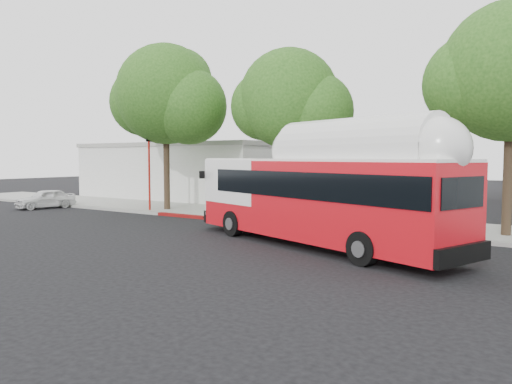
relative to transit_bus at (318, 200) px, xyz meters
The scene contains 10 objects.
ground 4.04m from the transit_bus, behind, with size 120.00×120.00×0.00m, color black.
sidewalk 7.58m from the transit_bus, 119.78° to the left, with size 60.00×5.00×0.15m, color gray.
curb_strip 5.55m from the transit_bus, 133.85° to the left, with size 60.00×0.30×0.15m, color gray.
red_curb_segment 7.86m from the transit_bus, 150.17° to the left, with size 10.00×0.32×0.16m, color maroon.
street_tree_left 14.26m from the transit_bus, 155.79° to the left, with size 6.67×5.80×9.74m.
street_tree_mid 8.48m from the transit_bus, 125.50° to the left, with size 5.75×5.00×8.62m.
low_commercial_bldg 22.51m from the transit_bus, 141.77° to the left, with size 16.20×10.20×4.25m.
transit_bus is the anchor object (origin of this frame).
parked_car 20.43m from the transit_bus, behind, with size 3.54×1.42×1.21m, color silver.
signal_pole 13.82m from the transit_bus, 161.32° to the left, with size 0.12×0.41×4.33m.
Camera 1 is at (11.78, -15.75, 3.19)m, focal length 35.00 mm.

